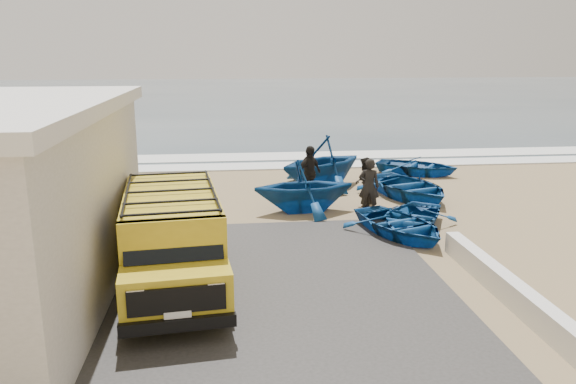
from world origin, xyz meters
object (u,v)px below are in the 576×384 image
fisherman_middle (364,182)px  parapet (506,287)px  boat_far_right (417,166)px  boat_mid_left (304,186)px  van (173,238)px  boat_far_left (322,161)px  boat_mid_right (409,187)px  boat_near_left (400,224)px  boat_near_right (410,218)px  fisherman_front (369,187)px  fisherman_back (309,173)px

fisherman_middle → parapet: bearing=28.6°
boat_far_right → boat_mid_left: bearing=165.8°
van → boat_far_left: 10.68m
boat_mid_right → parapet: bearing=-111.4°
parapet → boat_mid_right: 8.74m
boat_near_left → boat_mid_left: size_ratio=1.04×
boat_near_right → fisherman_front: 1.98m
parapet → fisherman_front: bearing=101.2°
van → boat_near_left: (6.20, 3.07, -0.86)m
boat_mid_left → boat_mid_right: boat_mid_left is taller
fisherman_front → boat_near_right: bearing=130.8°
boat_near_right → fisherman_back: 4.51m
parapet → van: size_ratio=1.10×
boat_mid_right → boat_far_right: (1.66, 3.91, -0.05)m
boat_far_right → fisherman_front: 6.94m
boat_near_left → fisherman_middle: size_ratio=2.03×
parapet → fisherman_middle: size_ratio=3.51×
boat_mid_left → boat_far_right: size_ratio=0.95×
van → fisherman_middle: 8.80m
parapet → van: van is taller
van → boat_near_left: 6.97m
parapet → boat_near_left: 4.52m
fisherman_middle → boat_near_left: bearing=23.5°
van → boat_mid_right: 10.82m
boat_near_right → fisherman_front: (-0.89, 1.66, 0.60)m
boat_near_right → fisherman_middle: bearing=141.9°
boat_mid_right → boat_far_left: size_ratio=1.04×
boat_mid_left → fisherman_front: (2.07, -0.55, 0.06)m
van → fisherman_middle: size_ratio=3.20×
parapet → boat_near_right: size_ratio=1.81×
van → fisherman_front: van is taller
boat_mid_right → boat_far_left: boat_far_left is taller
fisherman_front → boat_mid_right: bearing=-123.1°
boat_near_right → fisherman_front: fisherman_front is taller
parapet → boat_near_left: (-1.00, 4.41, 0.08)m
boat_near_left → parapet: bearing=-97.2°
boat_far_right → fisherman_middle: (-3.57, -4.83, 0.49)m
boat_mid_right → boat_far_right: size_ratio=1.15×
boat_far_left → fisherman_back: boat_far_left is taller
boat_far_right → fisherman_back: (-5.36, -3.87, 0.63)m
fisherman_front → parapet: bearing=114.0°
boat_near_left → fisherman_front: (-0.34, 2.35, 0.58)m
boat_mid_left → boat_far_right: 7.84m
parapet → van: bearing=169.5°
fisherman_front → fisherman_back: 2.61m
parapet → fisherman_back: size_ratio=3.01×
fisherman_back → boat_near_left: bearing=-105.8°
boat_near_right → boat_far_right: boat_far_right is taller
boat_mid_left → boat_mid_right: bearing=-76.9°
parapet → boat_near_right: boat_near_right is taller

